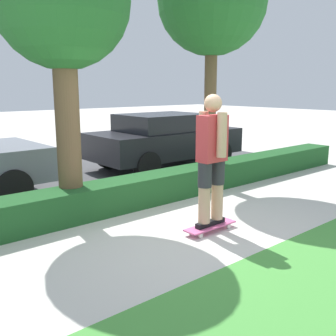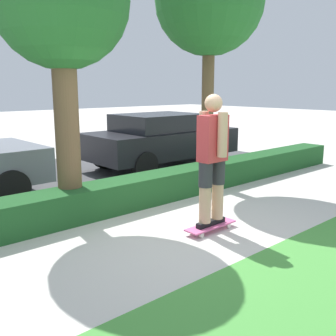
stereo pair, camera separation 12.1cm
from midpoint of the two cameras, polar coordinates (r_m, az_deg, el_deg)
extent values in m
plane|color=beige|center=(5.52, 2.57, -9.61)|extent=(60.00, 60.00, 0.00)
cube|color=#474749|center=(8.88, -16.70, -1.83)|extent=(12.60, 5.00, 0.01)
cube|color=#1E5123|center=(6.62, -7.14, -3.80)|extent=(12.60, 0.60, 0.49)
cube|color=#DB5B93|center=(5.64, 5.61, -8.31)|extent=(0.84, 0.24, 0.02)
cylinder|color=silver|center=(5.80, 8.19, -8.26)|extent=(0.07, 0.04, 0.07)
cylinder|color=silver|center=(5.91, 6.85, -7.84)|extent=(0.07, 0.04, 0.07)
cylinder|color=silver|center=(5.40, 4.23, -9.70)|extent=(0.07, 0.04, 0.07)
cylinder|color=silver|center=(5.52, 2.87, -9.21)|extent=(0.07, 0.04, 0.07)
cube|color=black|center=(5.54, 4.70, -8.19)|extent=(0.26, 0.09, 0.07)
cylinder|color=tan|center=(5.40, 4.78, -3.60)|extent=(0.17, 0.17, 0.85)
cylinder|color=#2D2D33|center=(5.34, 4.83, -0.96)|extent=(0.19, 0.19, 0.34)
cube|color=black|center=(5.72, 6.51, -7.58)|extent=(0.26, 0.09, 0.07)
cylinder|color=tan|center=(5.58, 6.61, -3.12)|extent=(0.17, 0.17, 0.85)
cylinder|color=#2D2D33|center=(5.52, 6.67, -0.57)|extent=(0.19, 0.19, 0.34)
cube|color=#C6383D|center=(5.35, 5.87, 4.30)|extent=(0.41, 0.22, 0.63)
cylinder|color=tan|center=(5.23, 7.25, 4.80)|extent=(0.13, 0.13, 0.59)
cylinder|color=tan|center=(5.45, 4.58, 5.13)|extent=(0.13, 0.13, 0.59)
sphere|color=tan|center=(5.31, 5.98, 9.35)|extent=(0.24, 0.24, 0.24)
cylinder|color=brown|center=(6.12, -14.95, 5.07)|extent=(0.37, 0.37, 2.68)
cylinder|color=brown|center=(8.07, 5.31, 8.30)|extent=(0.24, 0.24, 3.07)
cylinder|color=black|center=(7.17, -22.35, -2.76)|extent=(0.65, 0.24, 0.65)
cube|color=black|center=(9.96, -1.25, 3.71)|extent=(3.89, 1.80, 0.62)
cube|color=black|center=(9.83, -1.78, 6.64)|extent=(2.03, 1.57, 0.42)
cylinder|color=black|center=(10.27, 6.81, 2.11)|extent=(0.62, 0.21, 0.62)
cylinder|color=black|center=(11.39, 0.71, 3.13)|extent=(0.62, 0.21, 0.62)
cylinder|color=black|center=(8.64, -3.81, 0.36)|extent=(0.62, 0.21, 0.62)
cylinder|color=black|center=(9.95, -9.55, 1.72)|extent=(0.62, 0.21, 0.62)
camera|label=1|loc=(0.06, 89.40, 0.12)|focal=42.00mm
camera|label=2|loc=(0.06, -90.60, -0.12)|focal=42.00mm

